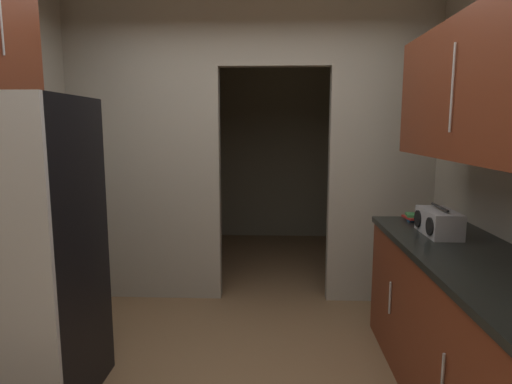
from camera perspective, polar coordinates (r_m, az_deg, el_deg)
kitchen_partition at (r=3.94m, az=-1.76°, el=7.03°), size 3.28×0.12×2.79m
adjoining_room_shell at (r=5.63m, az=0.19°, el=6.48°), size 3.28×2.45×2.79m
refrigerator at (r=2.84m, az=-28.80°, el=-7.11°), size 0.77×0.74×1.77m
lower_cabinet_run at (r=2.80m, az=26.20°, el=-16.45°), size 0.65×2.08×0.91m
upper_cabinet_counterside at (r=2.57m, az=28.22°, el=11.96°), size 0.36×1.87×0.75m
boombox at (r=3.04m, az=22.82°, el=-3.70°), size 0.20×0.38×0.19m
book_stack at (r=3.43m, az=19.99°, el=-3.15°), size 0.14×0.17×0.05m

